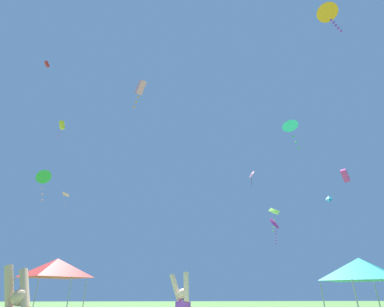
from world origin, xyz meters
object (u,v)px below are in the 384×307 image
kite_lime_diamond (274,212)px  canopy_tent_red (56,268)px  kite_pink_box (140,88)px  kite_green_delta (43,177)px  canopy_tent_teal (361,269)px  kite_orange_delta (328,13)px  kite_cyan_diamond (329,200)px  kite_cyan_delta (290,126)px  kite_pink_delta (251,175)px  kite_yellow_box (62,125)px  kite_magenta_delta (275,224)px  kite_red_box (47,64)px  kite_magenta_box (345,176)px  kite_pink_diamond (66,195)px

kite_lime_diamond → canopy_tent_red: bearing=-143.3°
kite_pink_box → kite_green_delta: bearing=173.3°
canopy_tent_teal → kite_orange_delta: bearing=11.7°
kite_cyan_diamond → kite_green_delta: bearing=-160.4°
kite_pink_box → kite_cyan_delta: kite_pink_box is taller
canopy_tent_teal → kite_pink_delta: size_ratio=1.80×
kite_pink_delta → kite_yellow_box: (-16.37, -9.32, -0.31)m
kite_magenta_delta → kite_cyan_delta: size_ratio=1.53×
kite_lime_diamond → kite_cyan_diamond: (5.59, -2.37, 0.89)m
kite_lime_diamond → kite_green_delta: kite_lime_diamond is taller
kite_magenta_delta → kite_cyan_diamond: 7.57m
kite_pink_box → kite_red_box: bearing=146.2°
kite_magenta_delta → kite_magenta_box: (6.42, -3.68, 4.05)m
canopy_tent_teal → kite_magenta_box: (8.88, 12.67, 9.51)m
kite_magenta_box → kite_magenta_delta: bearing=150.2°
kite_green_delta → kite_yellow_box: kite_yellow_box is taller
kite_lime_diamond → kite_cyan_delta: 18.32m
canopy_tent_teal → kite_red_box: 39.04m
kite_green_delta → kite_pink_diamond: 11.64m
kite_magenta_delta → kite_cyan_diamond: kite_cyan_diamond is taller
canopy_tent_teal → kite_orange_delta: (2.55, 0.53, 16.90)m
kite_pink_delta → kite_pink_diamond: (-20.25, 3.84, -1.39)m
kite_orange_delta → kite_red_box: bearing=150.4°
canopy_tent_red → kite_red_box: (-10.12, 10.26, 25.05)m
kite_orange_delta → kite_yellow_box: (-18.82, 5.10, -6.90)m
kite_pink_diamond → kite_cyan_diamond: (29.50, -1.53, -0.46)m
canopy_tent_red → kite_cyan_diamond: size_ratio=2.08×
canopy_tent_red → kite_lime_diamond: size_ratio=1.17×
kite_orange_delta → kite_cyan_diamond: bearing=67.9°
kite_orange_delta → kite_magenta_delta: size_ratio=0.97×
kite_pink_delta → kite_magenta_delta: (2.36, 1.40, -4.86)m
canopy_tent_teal → kite_magenta_box: bearing=55.0°
kite_cyan_delta → kite_cyan_diamond: bearing=55.9°
kite_lime_diamond → kite_pink_diamond: 23.96m
kite_cyan_diamond → kite_red_box: bearing=-178.0°
kite_yellow_box → kite_pink_diamond: bearing=106.4°
canopy_tent_red → kite_lime_diamond: (18.49, 13.80, 7.17)m
canopy_tent_red → kite_cyan_diamond: bearing=25.4°
canopy_tent_teal → kite_magenta_delta: kite_magenta_delta is taller
kite_magenta_box → kite_yellow_box: (-25.15, -7.04, 0.49)m
kite_magenta_delta → kite_cyan_diamond: bearing=7.5°
kite_red_box → kite_cyan_delta: (23.85, -14.13, -17.21)m
kite_pink_delta → canopy_tent_red: bearing=-148.4°
kite_cyan_diamond → canopy_tent_red: bearing=-154.6°
kite_pink_box → kite_cyan_diamond: 23.78m
kite_magenta_box → kite_cyan_diamond: kite_magenta_box is taller
kite_cyan_delta → kite_lime_diamond: bearing=74.9°
kite_magenta_delta → kite_green_delta: kite_green_delta is taller
kite_pink_delta → kite_orange_delta: size_ratio=0.62×
kite_magenta_box → kite_yellow_box: 26.12m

